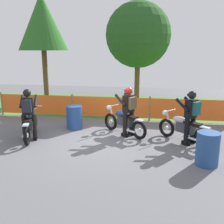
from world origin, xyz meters
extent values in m
cube|color=#5B5B60|center=(0.00, 0.00, -0.01)|extent=(24.00, 24.00, 0.02)
cube|color=#427A33|center=(0.00, 5.23, 0.01)|extent=(24.00, 5.64, 0.01)
cylinder|color=olive|center=(-4.94, 2.41, 0.53)|extent=(0.08, 0.08, 1.05)
cylinder|color=olive|center=(-1.65, 2.41, 0.53)|extent=(0.08, 0.08, 1.05)
cylinder|color=olive|center=(1.65, 2.41, 0.53)|extent=(0.08, 0.08, 1.05)
cube|color=orange|center=(-3.30, 2.41, 0.54)|extent=(3.22, 0.02, 0.85)
cube|color=orange|center=(0.00, 2.41, 0.54)|extent=(3.22, 0.02, 0.85)
cube|color=orange|center=(3.30, 2.41, 0.54)|extent=(3.22, 0.02, 0.85)
cylinder|color=brown|center=(-4.23, 5.73, 1.42)|extent=(0.28, 0.28, 2.85)
cone|color=#286023|center=(-4.23, 5.73, 4.33)|extent=(2.67, 2.67, 2.97)
cylinder|color=brown|center=(0.89, 6.20, 1.22)|extent=(0.28, 0.28, 2.43)
sphere|color=#23511E|center=(0.89, 6.20, 3.64)|extent=(3.46, 3.46, 3.46)
torus|color=black|center=(-2.46, 0.41, 0.32)|extent=(0.29, 0.65, 0.65)
cylinder|color=silver|center=(-2.46, 0.41, 0.32)|extent=(0.10, 0.15, 0.14)
torus|color=black|center=(-2.06, -0.94, 0.32)|extent=(0.29, 0.65, 0.65)
cylinder|color=silver|center=(-2.06, -0.94, 0.32)|extent=(0.10, 0.15, 0.14)
cube|color=#38383D|center=(-2.25, -0.31, 0.50)|extent=(0.40, 0.65, 0.32)
ellipsoid|color=navy|center=(-2.31, -0.09, 0.73)|extent=(0.38, 0.57, 0.22)
cube|color=black|center=(-2.18, -0.56, 0.70)|extent=(0.37, 0.60, 0.10)
cube|color=silver|center=(-2.06, -0.94, 0.68)|extent=(0.26, 0.39, 0.04)
cylinder|color=silver|center=(-2.44, 0.35, 0.61)|extent=(0.12, 0.24, 0.57)
sphere|color=white|center=(-2.49, 0.51, 0.85)|extent=(0.23, 0.23, 0.18)
cylinder|color=silver|center=(-2.43, 0.32, 0.96)|extent=(0.59, 0.20, 0.03)
cylinder|color=silver|center=(-2.30, -0.64, 0.26)|extent=(0.22, 0.55, 0.07)
torus|color=black|center=(0.25, 1.00, 0.32)|extent=(0.56, 0.48, 0.63)
cylinder|color=silver|center=(0.25, 1.00, 0.32)|extent=(0.15, 0.13, 0.14)
torus|color=black|center=(1.34, 0.14, 0.32)|extent=(0.56, 0.48, 0.63)
cylinder|color=silver|center=(1.34, 0.14, 0.32)|extent=(0.15, 0.13, 0.14)
cube|color=#38383D|center=(0.83, 0.54, 0.49)|extent=(0.61, 0.55, 0.32)
ellipsoid|color=navy|center=(0.66, 0.68, 0.71)|extent=(0.55, 0.50, 0.22)
cube|color=black|center=(1.03, 0.38, 0.68)|extent=(0.57, 0.51, 0.10)
cube|color=silver|center=(1.34, 0.14, 0.66)|extent=(0.38, 0.34, 0.04)
cylinder|color=silver|center=(0.30, 0.96, 0.60)|extent=(0.21, 0.19, 0.56)
sphere|color=white|center=(0.18, 1.06, 0.83)|extent=(0.25, 0.25, 0.18)
cylinder|color=silver|center=(0.33, 0.93, 0.94)|extent=(0.39, 0.48, 0.03)
cylinder|color=silver|center=(0.98, 0.24, 0.25)|extent=(0.47, 0.39, 0.07)
torus|color=black|center=(2.25, 0.55, 0.31)|extent=(0.55, 0.49, 0.63)
cylinder|color=silver|center=(2.25, 0.55, 0.31)|extent=(0.14, 0.13, 0.14)
torus|color=black|center=(3.29, -0.36, 0.31)|extent=(0.55, 0.49, 0.63)
cylinder|color=silver|center=(3.29, -0.36, 0.31)|extent=(0.14, 0.13, 0.14)
cube|color=#38383D|center=(2.81, 0.06, 0.49)|extent=(0.60, 0.57, 0.31)
ellipsoid|color=#B7B7C1|center=(2.64, 0.21, 0.71)|extent=(0.54, 0.51, 0.22)
cube|color=black|center=(2.99, -0.10, 0.68)|extent=(0.56, 0.52, 0.10)
cube|color=silver|center=(3.29, -0.36, 0.66)|extent=(0.37, 0.35, 0.04)
cylinder|color=silver|center=(2.29, 0.51, 0.60)|extent=(0.21, 0.19, 0.56)
sphere|color=white|center=(2.17, 0.61, 0.83)|extent=(0.25, 0.25, 0.18)
cylinder|color=silver|center=(2.32, 0.48, 0.93)|extent=(0.41, 0.47, 0.03)
cylinder|color=silver|center=(2.94, -0.23, 0.25)|extent=(0.45, 0.41, 0.07)
cylinder|color=black|center=(-2.36, -0.50, 0.43)|extent=(0.19, 0.19, 0.86)
cube|color=black|center=(-2.36, -0.50, 0.06)|extent=(0.18, 0.28, 0.12)
cylinder|color=black|center=(-2.05, -0.41, 0.43)|extent=(0.19, 0.19, 0.86)
cube|color=black|center=(-2.05, -0.41, 0.06)|extent=(0.18, 0.28, 0.12)
cube|color=black|center=(-2.20, -0.46, 1.14)|extent=(0.41, 0.33, 0.56)
cylinder|color=black|center=(-2.47, -0.35, 1.26)|extent=(0.23, 0.49, 0.38)
cylinder|color=black|center=(-2.04, -0.22, 1.26)|extent=(0.23, 0.49, 0.38)
sphere|color=black|center=(-2.20, -0.46, 1.56)|extent=(0.31, 0.31, 0.25)
cube|color=black|center=(-2.23, -0.36, 1.56)|extent=(0.18, 0.08, 0.08)
cube|color=#1E232D|center=(-2.16, -0.62, 1.18)|extent=(0.31, 0.23, 0.40)
cylinder|color=black|center=(0.85, 0.32, 0.43)|extent=(0.21, 0.21, 0.86)
cube|color=black|center=(0.85, 0.32, 0.06)|extent=(0.27, 0.25, 0.12)
cylinder|color=black|center=(1.05, 0.57, 0.43)|extent=(0.21, 0.21, 0.86)
cube|color=black|center=(1.05, 0.57, 0.06)|extent=(0.27, 0.25, 0.12)
cube|color=black|center=(0.95, 0.44, 1.14)|extent=(0.41, 0.43, 0.56)
cylinder|color=black|center=(0.67, 0.38, 1.26)|extent=(0.44, 0.38, 0.38)
cylinder|color=black|center=(0.95, 0.73, 1.26)|extent=(0.44, 0.38, 0.38)
sphere|color=red|center=(0.95, 0.44, 1.56)|extent=(0.35, 0.35, 0.25)
cube|color=black|center=(0.87, 0.51, 1.56)|extent=(0.14, 0.16, 0.08)
cube|color=brown|center=(1.08, 0.34, 1.18)|extent=(0.30, 0.32, 0.40)
cylinder|color=black|center=(2.81, -0.15, 0.43)|extent=(0.21, 0.21, 0.86)
cube|color=black|center=(2.81, -0.15, 0.06)|extent=(0.27, 0.25, 0.12)
cylinder|color=black|center=(3.02, 0.09, 0.43)|extent=(0.21, 0.21, 0.86)
cube|color=black|center=(3.02, 0.09, 0.06)|extent=(0.27, 0.25, 0.12)
cube|color=black|center=(2.92, -0.03, 1.14)|extent=(0.42, 0.43, 0.56)
cylinder|color=black|center=(2.64, -0.08, 1.26)|extent=(0.43, 0.39, 0.38)
cylinder|color=black|center=(2.93, 0.25, 1.26)|extent=(0.43, 0.39, 0.38)
sphere|color=black|center=(2.92, -0.03, 1.56)|extent=(0.35, 0.35, 0.25)
cube|color=black|center=(2.84, 0.03, 1.56)|extent=(0.14, 0.16, 0.08)
cube|color=#194C47|center=(3.05, -0.14, 1.18)|extent=(0.30, 0.32, 0.40)
cylinder|color=navy|center=(-1.12, 0.94, 0.44)|extent=(0.58, 0.58, 0.88)
cylinder|color=navy|center=(3.17, -1.52, 0.44)|extent=(0.58, 0.58, 0.88)
camera|label=1|loc=(1.69, -7.91, 2.92)|focal=40.84mm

